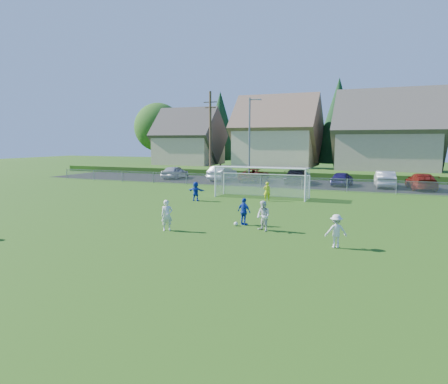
{
  "coord_description": "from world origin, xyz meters",
  "views": [
    {
      "loc": [
        9.28,
        -14.51,
        4.56
      ],
      "look_at": [
        0.0,
        8.0,
        1.4
      ],
      "focal_mm": 32.0,
      "sensor_mm": 36.0,
      "label": 1
    }
  ],
  "objects_px": {
    "player_white_c": "(336,231)",
    "car_b": "(222,173)",
    "soccer_ball": "(236,224)",
    "player_blue_b": "(196,191)",
    "soccer_goal": "(262,177)",
    "player_white_b": "(263,216)",
    "car_e": "(342,179)",
    "car_g": "(421,181)",
    "car_c": "(255,175)",
    "car_f": "(385,179)",
    "player_white_a": "(167,215)",
    "player_blue_a": "(244,212)",
    "car_a": "(175,172)",
    "car_d": "(297,176)",
    "goalkeeper": "(267,191)"
  },
  "relations": [
    {
      "from": "player_white_c",
      "to": "car_b",
      "type": "xyz_separation_m",
      "value": [
        -15.7,
        25.02,
        0.1
      ]
    },
    {
      "from": "soccer_ball",
      "to": "car_b",
      "type": "xyz_separation_m",
      "value": [
        -10.2,
        22.55,
        0.71
      ]
    },
    {
      "from": "player_blue_b",
      "to": "soccer_goal",
      "type": "relative_size",
      "value": 0.2
    },
    {
      "from": "player_white_b",
      "to": "car_e",
      "type": "bearing_deg",
      "value": 119.23
    },
    {
      "from": "soccer_ball",
      "to": "car_g",
      "type": "xyz_separation_m",
      "value": [
        10.35,
        21.65,
        0.65
      ]
    },
    {
      "from": "soccer_ball",
      "to": "player_blue_b",
      "type": "distance_m",
      "value": 9.36
    },
    {
      "from": "car_c",
      "to": "car_e",
      "type": "relative_size",
      "value": 1.25
    },
    {
      "from": "soccer_ball",
      "to": "player_white_b",
      "type": "xyz_separation_m",
      "value": [
        1.71,
        -0.62,
        0.66
      ]
    },
    {
      "from": "car_c",
      "to": "car_g",
      "type": "height_order",
      "value": "car_g"
    },
    {
      "from": "car_b",
      "to": "car_f",
      "type": "distance_m",
      "value": 17.36
    },
    {
      "from": "soccer_ball",
      "to": "car_e",
      "type": "distance_m",
      "value": 22.28
    },
    {
      "from": "player_white_a",
      "to": "soccer_goal",
      "type": "height_order",
      "value": "soccer_goal"
    },
    {
      "from": "player_blue_a",
      "to": "car_b",
      "type": "bearing_deg",
      "value": -41.56
    },
    {
      "from": "car_f",
      "to": "player_white_b",
      "type": "bearing_deg",
      "value": 71.05
    },
    {
      "from": "player_blue_a",
      "to": "car_e",
      "type": "distance_m",
      "value": 21.88
    },
    {
      "from": "car_c",
      "to": "car_f",
      "type": "bearing_deg",
      "value": 177.69
    },
    {
      "from": "car_c",
      "to": "soccer_goal",
      "type": "distance_m",
      "value": 12.36
    },
    {
      "from": "player_blue_b",
      "to": "soccer_goal",
      "type": "height_order",
      "value": "soccer_goal"
    },
    {
      "from": "car_a",
      "to": "car_f",
      "type": "relative_size",
      "value": 0.93
    },
    {
      "from": "car_d",
      "to": "car_e",
      "type": "height_order",
      "value": "car_d"
    },
    {
      "from": "player_blue_b",
      "to": "car_e",
      "type": "bearing_deg",
      "value": -119.79
    },
    {
      "from": "player_white_b",
      "to": "car_b",
      "type": "bearing_deg",
      "value": 150.1
    },
    {
      "from": "player_blue_a",
      "to": "car_c",
      "type": "relative_size",
      "value": 0.28
    },
    {
      "from": "car_c",
      "to": "player_white_b",
      "type": "bearing_deg",
      "value": 107.7
    },
    {
      "from": "player_blue_b",
      "to": "car_g",
      "type": "distance_m",
      "value": 21.81
    },
    {
      "from": "player_white_a",
      "to": "car_b",
      "type": "xyz_separation_m",
      "value": [
        -7.36,
        24.94,
        0.04
      ]
    },
    {
      "from": "player_white_b",
      "to": "player_blue_a",
      "type": "xyz_separation_m",
      "value": [
        -1.37,
        0.97,
        -0.03
      ]
    },
    {
      "from": "player_white_b",
      "to": "car_d",
      "type": "distance_m",
      "value": 23.44
    },
    {
      "from": "player_blue_a",
      "to": "player_white_b",
      "type": "bearing_deg",
      "value": 167.83
    },
    {
      "from": "player_blue_a",
      "to": "goalkeeper",
      "type": "height_order",
      "value": "player_blue_a"
    },
    {
      "from": "player_white_b",
      "to": "car_g",
      "type": "xyz_separation_m",
      "value": [
        8.64,
        22.27,
        -0.01
      ]
    },
    {
      "from": "goalkeeper",
      "to": "car_e",
      "type": "relative_size",
      "value": 0.35
    },
    {
      "from": "goalkeeper",
      "to": "player_blue_a",
      "type": "bearing_deg",
      "value": 80.16
    },
    {
      "from": "goalkeeper",
      "to": "car_a",
      "type": "distance_m",
      "value": 20.09
    },
    {
      "from": "car_d",
      "to": "player_blue_a",
      "type": "bearing_deg",
      "value": 90.52
    },
    {
      "from": "player_blue_a",
      "to": "car_a",
      "type": "distance_m",
      "value": 27.53
    },
    {
      "from": "player_white_b",
      "to": "car_d",
      "type": "bearing_deg",
      "value": 130.88
    },
    {
      "from": "player_white_a",
      "to": "player_blue_a",
      "type": "bearing_deg",
      "value": 2.99
    },
    {
      "from": "player_white_b",
      "to": "car_f",
      "type": "distance_m",
      "value": 23.45
    },
    {
      "from": "player_white_b",
      "to": "car_b",
      "type": "relative_size",
      "value": 0.31
    },
    {
      "from": "player_white_b",
      "to": "car_c",
      "type": "xyz_separation_m",
      "value": [
        -7.96,
        23.03,
        -0.05
      ]
    },
    {
      "from": "goalkeeper",
      "to": "car_g",
      "type": "height_order",
      "value": "car_g"
    },
    {
      "from": "car_b",
      "to": "soccer_goal",
      "type": "distance_m",
      "value": 14.36
    },
    {
      "from": "player_blue_a",
      "to": "player_blue_b",
      "type": "distance_m",
      "value": 9.3
    },
    {
      "from": "player_white_b",
      "to": "car_a",
      "type": "relative_size",
      "value": 0.34
    },
    {
      "from": "car_c",
      "to": "player_blue_b",
      "type": "bearing_deg",
      "value": 89.68
    },
    {
      "from": "player_blue_b",
      "to": "car_c",
      "type": "relative_size",
      "value": 0.28
    },
    {
      "from": "car_c",
      "to": "car_g",
      "type": "bearing_deg",
      "value": 176.02
    },
    {
      "from": "car_d",
      "to": "car_g",
      "type": "height_order",
      "value": "car_d"
    },
    {
      "from": "player_blue_a",
      "to": "player_blue_b",
      "type": "relative_size",
      "value": 1.02
    }
  ]
}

